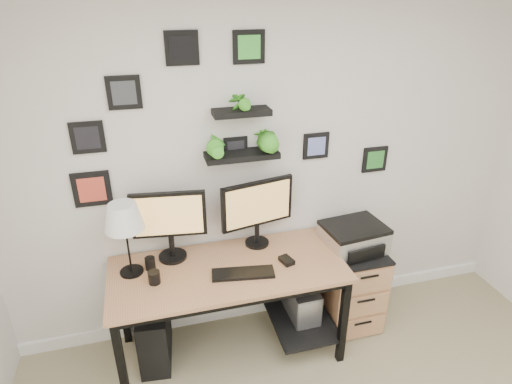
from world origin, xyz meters
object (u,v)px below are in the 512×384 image
object	(u,v)px
monitor_right	(257,208)
printer	(354,237)
mug	(154,277)
pc_tower_black	(155,332)
desk	(233,279)
file_cabinet	(349,284)
table_lamp	(124,218)
pc_tower_grey	(299,306)
monitor_left	(169,221)

from	to	relation	value
monitor_right	printer	distance (m)	0.78
mug	pc_tower_black	world-z (taller)	mug
desk	file_cabinet	distance (m)	1.00
table_lamp	file_cabinet	world-z (taller)	table_lamp
file_cabinet	printer	bearing A→B (deg)	139.40
file_cabinet	printer	size ratio (longest dim) A/B	1.40
printer	table_lamp	bearing A→B (deg)	179.33
pc_tower_black	pc_tower_grey	bearing A→B (deg)	5.81
pc_tower_grey	desk	bearing A→B (deg)	-175.14
pc_tower_black	file_cabinet	size ratio (longest dim) A/B	0.68
pc_tower_black	printer	xyz separation A→B (m)	(1.53, 0.02, 0.54)
mug	printer	world-z (taller)	printer
file_cabinet	mug	bearing A→B (deg)	-174.98
mug	printer	distance (m)	1.49
desk	printer	distance (m)	0.96
desk	table_lamp	distance (m)	0.86
monitor_left	pc_tower_grey	size ratio (longest dim) A/B	1.14
printer	pc_tower_black	bearing A→B (deg)	-179.36
monitor_right	printer	world-z (taller)	monitor_right
monitor_left	table_lamp	bearing A→B (deg)	-160.96
table_lamp	file_cabinet	bearing A→B (deg)	-0.89
desk	pc_tower_grey	xyz separation A→B (m)	(0.53, 0.04, -0.40)
desk	table_lamp	bearing A→B (deg)	172.91
monitor_right	table_lamp	bearing A→B (deg)	-172.71
file_cabinet	table_lamp	bearing A→B (deg)	179.11
desk	monitor_right	xyz separation A→B (m)	(0.23, 0.20, 0.43)
monitor_left	pc_tower_black	xyz separation A→B (m)	(-0.19, -0.13, -0.82)
table_lamp	pc_tower_grey	bearing A→B (deg)	-1.84
monitor_left	printer	size ratio (longest dim) A/B	1.07
monitor_right	file_cabinet	world-z (taller)	monitor_right
monitor_left	monitor_right	size ratio (longest dim) A/B	0.94
mug	file_cabinet	distance (m)	1.56
desk	monitor_left	distance (m)	0.60
table_lamp	mug	xyz separation A→B (m)	(0.14, -0.16, -0.37)
desk	pc_tower_grey	distance (m)	0.67
desk	mug	size ratio (longest dim) A/B	18.45
desk	monitor_right	bearing A→B (deg)	40.39
table_lamp	pc_tower_grey	world-z (taller)	table_lamp
monitor_left	mug	world-z (taller)	monitor_left
monitor_left	monitor_right	world-z (taller)	monitor_left
file_cabinet	printer	world-z (taller)	printer
monitor_right	pc_tower_black	bearing A→B (deg)	-169.38
monitor_left	pc_tower_black	size ratio (longest dim) A/B	1.12
monitor_left	pc_tower_grey	xyz separation A→B (m)	(0.92, -0.14, -0.83)
table_lamp	monitor_right	bearing A→B (deg)	7.29
table_lamp	pc_tower_black	world-z (taller)	table_lamp
desk	pc_tower_black	distance (m)	0.70
pc_tower_black	pc_tower_grey	distance (m)	1.10
mug	pc_tower_black	xyz separation A→B (m)	(-0.05, 0.12, -0.56)
monitor_left	printer	distance (m)	1.37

